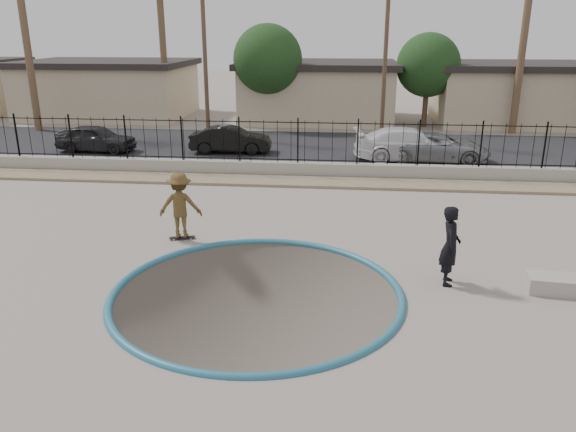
{
  "coord_description": "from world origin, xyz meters",
  "views": [
    {
      "loc": [
        1.98,
        -12.98,
        6.01
      ],
      "look_at": [
        0.44,
        2.0,
        0.97
      ],
      "focal_mm": 35.0,
      "sensor_mm": 36.0,
      "label": 1
    }
  ],
  "objects_px": {
    "car_c": "(409,144)",
    "car_d": "(438,147)",
    "car_a": "(96,138)",
    "skateboard": "(182,237)",
    "concrete_ledge": "(562,285)",
    "videographer": "(450,246)",
    "skater": "(180,208)",
    "car_b": "(231,139)"
  },
  "relations": [
    {
      "from": "skater",
      "to": "concrete_ledge",
      "type": "xyz_separation_m",
      "value": [
        10.06,
        -2.57,
        -0.78
      ]
    },
    {
      "from": "videographer",
      "to": "car_b",
      "type": "xyz_separation_m",
      "value": [
        -8.38,
        14.57,
        -0.3
      ]
    },
    {
      "from": "skateboard",
      "to": "car_a",
      "type": "height_order",
      "value": "car_a"
    },
    {
      "from": "skateboard",
      "to": "car_c",
      "type": "bearing_deg",
      "value": 39.47
    },
    {
      "from": "videographer",
      "to": "car_c",
      "type": "distance_m",
      "value": 13.75
    },
    {
      "from": "skateboard",
      "to": "car_b",
      "type": "bearing_deg",
      "value": 78.44
    },
    {
      "from": "car_b",
      "to": "concrete_ledge",
      "type": "bearing_deg",
      "value": -145.52
    },
    {
      "from": "concrete_ledge",
      "to": "car_b",
      "type": "height_order",
      "value": "car_b"
    },
    {
      "from": "car_d",
      "to": "car_a",
      "type": "bearing_deg",
      "value": 93.48
    },
    {
      "from": "skateboard",
      "to": "videographer",
      "type": "relative_size",
      "value": 0.39
    },
    {
      "from": "car_b",
      "to": "car_d",
      "type": "height_order",
      "value": "car_b"
    },
    {
      "from": "skateboard",
      "to": "concrete_ledge",
      "type": "bearing_deg",
      "value": -30.42
    },
    {
      "from": "skateboard",
      "to": "videographer",
      "type": "distance_m",
      "value": 7.82
    },
    {
      "from": "car_c",
      "to": "car_d",
      "type": "xyz_separation_m",
      "value": [
        1.33,
        -0.11,
        -0.1
      ]
    },
    {
      "from": "videographer",
      "to": "car_d",
      "type": "height_order",
      "value": "videographer"
    },
    {
      "from": "concrete_ledge",
      "to": "car_d",
      "type": "distance_m",
      "value": 13.92
    },
    {
      "from": "skateboard",
      "to": "videographer",
      "type": "bearing_deg",
      "value": -33.5
    },
    {
      "from": "car_d",
      "to": "skateboard",
      "type": "bearing_deg",
      "value": 146.22
    },
    {
      "from": "skater",
      "to": "skateboard",
      "type": "xyz_separation_m",
      "value": [
        -0.0,
        -0.0,
        -0.92
      ]
    },
    {
      "from": "videographer",
      "to": "car_a",
      "type": "xyz_separation_m",
      "value": [
        -15.27,
        14.14,
        -0.28
      ]
    },
    {
      "from": "skater",
      "to": "car_c",
      "type": "distance_m",
      "value": 13.84
    },
    {
      "from": "videographer",
      "to": "car_c",
      "type": "relative_size",
      "value": 0.38
    },
    {
      "from": "car_a",
      "to": "car_b",
      "type": "distance_m",
      "value": 6.9
    },
    {
      "from": "skateboard",
      "to": "car_b",
      "type": "xyz_separation_m",
      "value": [
        -0.97,
        12.25,
        0.65
      ]
    },
    {
      "from": "car_b",
      "to": "car_d",
      "type": "distance_m",
      "value": 10.17
    },
    {
      "from": "car_a",
      "to": "car_d",
      "type": "bearing_deg",
      "value": -87.95
    },
    {
      "from": "skater",
      "to": "skateboard",
      "type": "bearing_deg",
      "value": 38.92
    },
    {
      "from": "car_a",
      "to": "skater",
      "type": "bearing_deg",
      "value": -142.61
    },
    {
      "from": "concrete_ledge",
      "to": "car_c",
      "type": "relative_size",
      "value": 0.3
    },
    {
      "from": "car_c",
      "to": "car_d",
      "type": "distance_m",
      "value": 1.34
    },
    {
      "from": "videographer",
      "to": "car_c",
      "type": "xyz_separation_m",
      "value": [
        0.42,
        13.74,
        -0.2
      ]
    },
    {
      "from": "car_c",
      "to": "skater",
      "type": "bearing_deg",
      "value": 139.91
    },
    {
      "from": "concrete_ledge",
      "to": "car_d",
      "type": "bearing_deg",
      "value": 93.74
    },
    {
      "from": "videographer",
      "to": "concrete_ledge",
      "type": "height_order",
      "value": "videographer"
    },
    {
      "from": "car_a",
      "to": "car_b",
      "type": "xyz_separation_m",
      "value": [
        6.89,
        0.43,
        -0.02
      ]
    },
    {
      "from": "videographer",
      "to": "car_d",
      "type": "bearing_deg",
      "value": -1.09
    },
    {
      "from": "skateboard",
      "to": "car_c",
      "type": "distance_m",
      "value": 13.86
    },
    {
      "from": "skateboard",
      "to": "car_b",
      "type": "height_order",
      "value": "car_b"
    },
    {
      "from": "skateboard",
      "to": "car_a",
      "type": "distance_m",
      "value": 14.21
    },
    {
      "from": "skateboard",
      "to": "car_c",
      "type": "xyz_separation_m",
      "value": [
        7.83,
        11.42,
        0.74
      ]
    },
    {
      "from": "videographer",
      "to": "car_b",
      "type": "bearing_deg",
      "value": 36.11
    },
    {
      "from": "videographer",
      "to": "car_a",
      "type": "height_order",
      "value": "videographer"
    }
  ]
}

